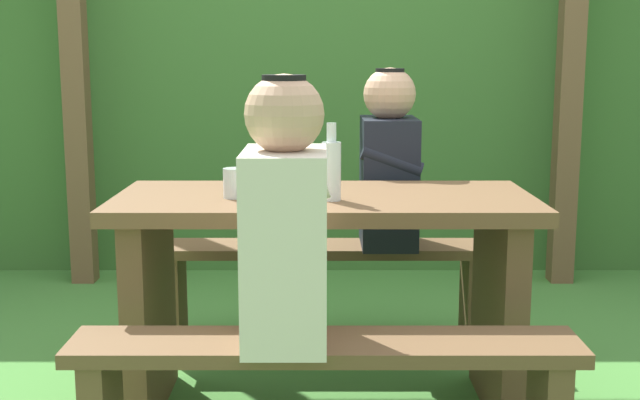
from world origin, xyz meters
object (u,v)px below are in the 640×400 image
(bench_far, at_px, (319,275))
(person_black_coat, at_px, (385,164))
(bench_near, at_px, (321,384))
(picnic_table, at_px, (320,265))
(bottle_right, at_px, (327,168))
(drinking_glass, at_px, (231,183))
(cell_phone, at_px, (262,200))
(bottle_left, at_px, (291,167))
(person_white_shirt, at_px, (281,221))

(bench_far, height_order, person_black_coat, person_black_coat)
(bench_near, bearing_deg, person_black_coat, 77.03)
(picnic_table, bearing_deg, bottle_right, -77.30)
(drinking_glass, xyz_separation_m, cell_phone, (0.11, -0.07, -0.04))
(bottle_left, distance_m, bottle_right, 0.21)
(bench_far, relative_size, cell_phone, 10.00)
(bench_near, distance_m, drinking_glass, 0.77)
(bench_far, bearing_deg, cell_phone, -105.03)
(bench_far, xyz_separation_m, person_black_coat, (0.26, -0.00, 0.46))
(bench_near, xyz_separation_m, cell_phone, (-0.19, 0.45, 0.44))
(picnic_table, xyz_separation_m, bottle_left, (-0.10, 0.07, 0.33))
(bench_far, bearing_deg, person_black_coat, -0.72)
(person_black_coat, height_order, cell_phone, person_black_coat)
(picnic_table, relative_size, cell_phone, 10.00)
(bottle_left, height_order, cell_phone, bottle_left)
(bench_near, bearing_deg, bottle_right, 87.20)
(bench_near, xyz_separation_m, bench_far, (0.00, 1.15, 0.00))
(drinking_glass, bearing_deg, picnic_table, 10.90)
(person_white_shirt, height_order, bottle_right, person_white_shirt)
(person_white_shirt, xyz_separation_m, drinking_glass, (-0.19, 0.52, 0.02))
(picnic_table, height_order, bench_far, picnic_table)
(bench_near, distance_m, person_black_coat, 1.27)
(person_white_shirt, relative_size, person_black_coat, 1.00)
(picnic_table, bearing_deg, bench_near, -90.00)
(bottle_left, relative_size, bottle_right, 0.85)
(person_black_coat, distance_m, bottle_right, 0.72)
(bottle_left, height_order, bottle_right, bottle_right)
(drinking_glass, bearing_deg, bottle_right, -8.27)
(bench_near, height_order, drinking_glass, drinking_glass)
(bench_near, xyz_separation_m, person_white_shirt, (-0.11, 0.00, 0.46))
(bench_far, bearing_deg, bottle_left, -101.08)
(picnic_table, xyz_separation_m, person_white_shirt, (-0.11, -0.57, 0.27))
(bench_near, relative_size, cell_phone, 10.00)
(picnic_table, bearing_deg, person_black_coat, 65.21)
(bench_near, relative_size, person_white_shirt, 1.95)
(person_black_coat, xyz_separation_m, bottle_left, (-0.36, -0.50, 0.06))
(person_white_shirt, height_order, drinking_glass, person_white_shirt)
(cell_phone, bearing_deg, drinking_glass, 144.95)
(drinking_glass, relative_size, cell_phone, 0.70)
(picnic_table, xyz_separation_m, person_black_coat, (0.26, 0.57, 0.27))
(picnic_table, bearing_deg, bottle_left, 143.67)
(person_white_shirt, bearing_deg, picnic_table, 79.44)
(bench_near, xyz_separation_m, person_black_coat, (0.26, 1.15, 0.46))
(picnic_table, height_order, cell_phone, cell_phone)
(picnic_table, xyz_separation_m, drinking_glass, (-0.29, -0.06, 0.29))
(picnic_table, distance_m, person_white_shirt, 0.64)
(picnic_table, bearing_deg, drinking_glass, -169.10)
(picnic_table, bearing_deg, bench_far, 90.00)
(bench_far, xyz_separation_m, drinking_glass, (-0.29, -0.63, 0.48))
(person_white_shirt, relative_size, bottle_left, 3.38)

